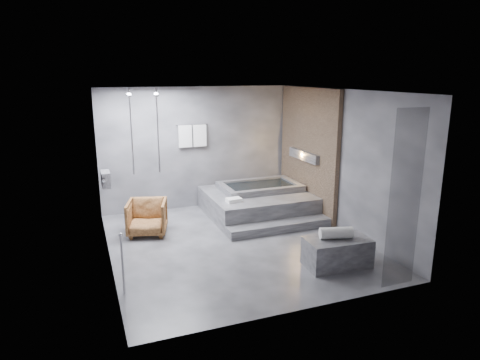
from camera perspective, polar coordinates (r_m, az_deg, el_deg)
name	(u,v)px	position (r m, az deg, el deg)	size (l,w,h in m)	color
room	(251,148)	(7.97, 1.43, 4.23)	(5.00, 5.04, 2.82)	#333336
tub_deck	(257,203)	(9.65, 2.27, -3.07)	(2.20, 2.00, 0.50)	#39383B
tub_step	(280,227)	(8.68, 5.32, -6.22)	(2.20, 0.36, 0.18)	#39383B
concrete_bench	(337,252)	(7.29, 12.83, -9.37)	(1.05, 0.58, 0.47)	#333335
driftwood_chair	(147,217)	(8.61, -12.29, -4.89)	(0.73, 0.75, 0.69)	#4A2912
rolled_towel	(336,233)	(7.17, 12.70, -6.91)	(0.19, 0.19, 0.54)	silver
deck_towel	(234,200)	(8.86, -0.83, -2.68)	(0.30, 0.22, 0.08)	white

